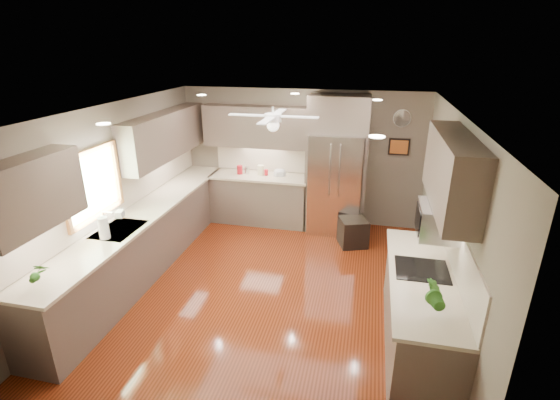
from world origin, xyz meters
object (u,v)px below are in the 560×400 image
at_px(bowl, 279,175).
at_px(microwave, 438,220).
at_px(potted_plant_left, 36,273).
at_px(stool, 353,232).
at_px(canister_b, 247,170).
at_px(canister_c, 261,170).
at_px(refrigerator, 336,168).
at_px(potted_plant_right, 434,295).
at_px(paper_towel, 104,228).
at_px(soap_bottle, 121,213).
at_px(canister_a, 240,170).
at_px(canister_d, 266,172).

bearing_deg(bowl, microwave, -49.22).
relative_size(potted_plant_left, stool, 0.54).
relative_size(canister_b, canister_c, 0.72).
distance_m(canister_c, refrigerator, 1.42).
bearing_deg(potted_plant_right, stool, 105.51).
bearing_deg(canister_b, paper_towel, -107.76).
bearing_deg(potted_plant_right, soap_bottle, 162.93).
bearing_deg(microwave, soap_bottle, 175.31).
bearing_deg(bowl, canister_a, -179.11).
xyz_separation_m(canister_a, soap_bottle, (-0.95, -2.41, 0.02)).
distance_m(canister_d, bowl, 0.26).
bearing_deg(bowl, refrigerator, -2.51).
height_order(soap_bottle, potted_plant_right, potted_plant_right).
xyz_separation_m(refrigerator, paper_towel, (-2.64, -2.94, -0.11)).
bearing_deg(canister_b, stool, -17.11).
height_order(potted_plant_left, potted_plant_right, potted_plant_right).
bearing_deg(refrigerator, canister_d, 177.49).
distance_m(potted_plant_right, stool, 3.26).
bearing_deg(canister_a, soap_bottle, -111.59).
bearing_deg(bowl, potted_plant_right, -58.06).
relative_size(canister_d, microwave, 0.20).
height_order(potted_plant_left, stool, potted_plant_left).
height_order(canister_a, potted_plant_left, potted_plant_left).
xyz_separation_m(canister_d, stool, (1.69, -0.63, -0.76)).
bearing_deg(stool, bowl, 156.70).
distance_m(bowl, stool, 1.72).
xyz_separation_m(canister_d, refrigerator, (1.31, -0.06, 0.19)).
bearing_deg(canister_c, stool, -19.45).
relative_size(potted_plant_right, bowl, 1.52).
distance_m(stool, paper_towel, 3.93).
bearing_deg(soap_bottle, canister_c, 60.93).
xyz_separation_m(bowl, microwave, (2.38, -2.75, 0.51)).
bearing_deg(potted_plant_left, refrigerator, 56.84).
distance_m(canister_d, paper_towel, 3.28).
bearing_deg(canister_b, soap_bottle, -114.03).
bearing_deg(refrigerator, microwave, -63.91).
bearing_deg(canister_b, canister_a, -167.22).
bearing_deg(microwave, potted_plant_right, -96.66).
height_order(bowl, stool, bowl).
relative_size(canister_a, potted_plant_right, 0.48).
bearing_deg(refrigerator, paper_towel, -132.00).
height_order(canister_b, microwave, microwave).
bearing_deg(potted_plant_left, stool, 48.94).
xyz_separation_m(canister_b, paper_towel, (-0.96, -3.00, 0.07)).
bearing_deg(bowl, paper_towel, -118.11).
relative_size(refrigerator, stool, 4.32).
relative_size(canister_b, soap_bottle, 0.68).
height_order(canister_a, bowl, canister_a).
xyz_separation_m(canister_b, stool, (2.06, -0.64, -0.77)).
xyz_separation_m(canister_d, potted_plant_right, (2.53, -3.65, 0.12)).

